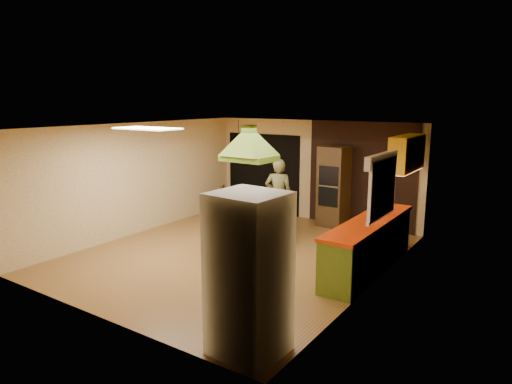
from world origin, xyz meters
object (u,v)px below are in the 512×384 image
Objects in this scene: kitchen_island at (249,226)px; dining_table at (239,200)px; man at (278,196)px; wall_oven at (334,187)px; refrigerator at (249,275)px; canister_large at (385,204)px.

kitchen_island is 2.41m from dining_table.
kitchen_island is 1.30m from man.
wall_oven is at bearing 15.08° from dining_table.
refrigerator is at bearing -52.88° from dining_table.
kitchen_island is at bearing 127.78° from refrigerator.
dining_table is at bearing -42.59° from man.
refrigerator is at bearing 95.60° from man.
refrigerator is at bearing -71.53° from wall_oven.
wall_oven reaches higher than canister_large.
refrigerator is at bearing -53.61° from kitchen_island.
canister_large is at bearing 90.77° from refrigerator.
dining_table is 4.16m from canister_large.
dining_table is at bearing -161.44° from wall_oven.
kitchen_island reaches higher than dining_table.
wall_oven reaches higher than man.
refrigerator is at bearing -92.27° from canister_large.
dining_table is at bearing 132.73° from kitchen_island.
canister_large is at bearing 153.75° from man.
kitchen_island is 0.91× the size of refrigerator.
man is 2.52m from canister_large.
kitchen_island is 2.01× the size of dining_table.
canister_large is at bearing -11.01° from dining_table.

